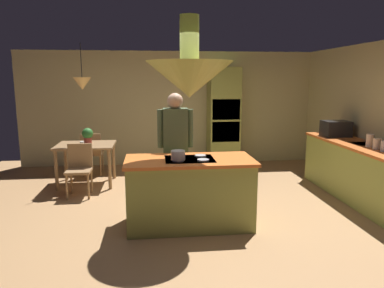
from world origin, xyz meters
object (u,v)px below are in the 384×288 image
person_at_island (175,143)px  chair_facing_island (80,166)px  chair_by_back_wall (92,151)px  microwave_on_counter (336,129)px  oven_tower (223,118)px  kitchen_island (190,192)px  canister_sugar (377,144)px  canister_tea (370,141)px  cup_on_table (82,144)px  dining_table (86,150)px  potted_plant_on_table (88,135)px  cooking_pot_on_cooktop (178,155)px

person_at_island → chair_facing_island: (-1.56, 0.78, -0.50)m
chair_by_back_wall → microwave_on_counter: (4.54, -1.17, 0.55)m
oven_tower → chair_by_back_wall: size_ratio=2.52×
chair_facing_island → chair_by_back_wall: bearing=90.0°
kitchen_island → canister_sugar: canister_sugar is taller
kitchen_island → chair_facing_island: kitchen_island is taller
canister_tea → microwave_on_counter: size_ratio=0.43×
cup_on_table → canister_sugar: 4.83m
dining_table → chair_facing_island: chair_facing_island is taller
potted_plant_on_table → oven_tower: bearing=22.5°
canister_tea → cooking_pot_on_cooktop: 3.07m
chair_by_back_wall → cooking_pot_on_cooktop: 3.29m
kitchen_island → potted_plant_on_table: 2.71m
canister_sugar → microwave_on_counter: 1.22m
oven_tower → cup_on_table: oven_tower is taller
potted_plant_on_table → canister_tea: bearing=-19.3°
microwave_on_counter → cooking_pot_on_cooktop: 3.45m
chair_facing_island → canister_sugar: bearing=-13.8°
dining_table → canister_tea: 4.82m
person_at_island → canister_tea: 2.98m
cooking_pot_on_cooktop → canister_sugar: bearing=9.0°
canister_sugar → dining_table: bearing=158.8°
chair_facing_island → dining_table: bearing=90.0°
oven_tower → chair_facing_island: (-2.80, -1.78, -0.59)m
canister_sugar → microwave_on_counter: bearing=90.0°
person_at_island → microwave_on_counter: person_at_island is taller
oven_tower → person_at_island: size_ratio=1.26×
canister_sugar → chair_by_back_wall: bearing=152.2°
person_at_island → potted_plant_on_table: bearing=136.9°
chair_facing_island → person_at_island: bearing=-26.5°
canister_tea → dining_table: bearing=160.8°
dining_table → chair_by_back_wall: 0.66m
oven_tower → dining_table: size_ratio=2.11×
microwave_on_counter → cup_on_table: bearing=175.9°
canister_sugar → cooking_pot_on_cooktop: bearing=-171.0°
cup_on_table → canister_sugar: bearing=-18.7°
chair_facing_island → microwave_on_counter: microwave_on_counter is taller
kitchen_island → potted_plant_on_table: (-1.66, 2.10, 0.47)m
potted_plant_on_table → chair_facing_island: bearing=-94.0°
microwave_on_counter → cooking_pot_on_cooktop: size_ratio=2.56×
chair_facing_island → microwave_on_counter: 4.57m
chair_facing_island → potted_plant_on_table: 0.77m
canister_sugar → canister_tea: bearing=90.0°
kitchen_island → person_at_island: person_at_island is taller
potted_plant_on_table → canister_tea: 4.76m
person_at_island → chair_by_back_wall: size_ratio=2.00×
potted_plant_on_table → cooking_pot_on_cooktop: potted_plant_on_table is taller
dining_table → potted_plant_on_table: (0.04, -0.00, 0.28)m
chair_by_back_wall → cup_on_table: 0.90m
dining_table → oven_tower: bearing=22.2°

